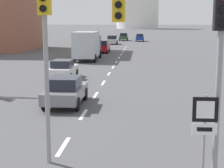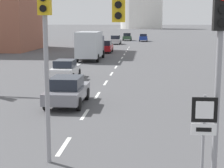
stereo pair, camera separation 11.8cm
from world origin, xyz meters
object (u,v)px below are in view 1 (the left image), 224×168
at_px(traffic_signal_centre_tall, 70,24).
at_px(sedan_near_right, 112,40).
at_px(sedan_near_left, 102,47).
at_px(sedan_far_left, 124,37).
at_px(sedan_distant_centre, 63,69).
at_px(delivery_truck, 87,45).
at_px(sedan_mid_centre, 140,37).
at_px(traffic_signal_near_right, 220,52).
at_px(sedan_far_right, 66,90).
at_px(route_sign_post, 204,129).

distance_m(traffic_signal_centre_tall, sedan_near_right, 58.79).
height_order(sedan_near_left, sedan_far_left, sedan_near_left).
relative_size(sedan_distant_centre, delivery_truck, 0.56).
relative_size(sedan_mid_centre, sedan_far_left, 1.06).
xyz_separation_m(traffic_signal_near_right, sedan_mid_centre, (-2.32, 70.61, -2.77)).
distance_m(sedan_near_left, delivery_truck, 9.85).
bearing_deg(traffic_signal_centre_tall, sedan_near_right, 93.37).
bearing_deg(traffic_signal_near_right, sedan_near_left, 99.83).
height_order(sedan_near_right, delivery_truck, delivery_truck).
bearing_deg(sedan_far_right, sedan_near_left, 92.67).
distance_m(sedan_distant_centre, delivery_truck, 13.78).
relative_size(traffic_signal_near_right, sedan_distant_centre, 1.27).
xyz_separation_m(sedan_mid_centre, sedan_far_right, (-3.41, -60.95, -0.04)).
distance_m(traffic_signal_centre_tall, sedan_near_left, 40.20).
height_order(traffic_signal_near_right, sedan_far_right, traffic_signal_near_right).
xyz_separation_m(traffic_signal_centre_tall, sedan_near_left, (-3.31, 39.92, -3.37)).
distance_m(route_sign_post, sedan_distant_centre, 19.78).
bearing_deg(sedan_far_right, sedan_far_left, 90.12).
bearing_deg(delivery_truck, sedan_distant_centre, -89.26).
xyz_separation_m(sedan_far_left, sedan_distant_centre, (-1.78, -55.10, -0.08)).
relative_size(route_sign_post, sedan_near_left, 0.57).
xyz_separation_m(sedan_far_left, sedan_far_right, (0.13, -63.57, -0.07)).
xyz_separation_m(sedan_near_right, delivery_truck, (-0.46, -28.47, 0.87)).
bearing_deg(route_sign_post, traffic_signal_centre_tall, 151.16).
relative_size(traffic_signal_near_right, sedan_far_right, 1.24).
xyz_separation_m(traffic_signal_near_right, route_sign_post, (-0.32, -0.22, -1.81)).
xyz_separation_m(sedan_mid_centre, sedan_far_left, (-3.55, 2.62, 0.02)).
relative_size(traffic_signal_near_right, sedan_far_left, 1.34).
distance_m(route_sign_post, sedan_far_left, 73.67).
bearing_deg(sedan_far_right, route_sign_post, -61.33).
distance_m(sedan_far_left, sedan_distant_centre, 55.13).
bearing_deg(sedan_distant_centre, sedan_far_left, 88.15).
bearing_deg(sedan_near_right, traffic_signal_centre_tall, -86.63).
height_order(traffic_signal_centre_tall, sedan_far_left, traffic_signal_centre_tall).
bearing_deg(sedan_far_left, traffic_signal_near_right, -85.42).
xyz_separation_m(traffic_signal_centre_tall, sedan_distant_centre, (-3.73, 16.37, -3.45)).
height_order(traffic_signal_centre_tall, sedan_mid_centre, traffic_signal_centre_tall).
distance_m(traffic_signal_near_right, sedan_distant_centre, 19.88).
xyz_separation_m(sedan_near_right, sedan_far_right, (1.64, -50.68, -0.06)).
xyz_separation_m(route_sign_post, sedan_far_left, (-5.54, 73.45, -0.93)).
height_order(sedan_distant_centre, delivery_truck, delivery_truck).
distance_m(traffic_signal_near_right, sedan_mid_centre, 70.71).
bearing_deg(sedan_near_left, traffic_signal_near_right, -80.17).
height_order(traffic_signal_centre_tall, route_sign_post, traffic_signal_centre_tall).
bearing_deg(sedan_distant_centre, traffic_signal_near_right, -67.14).
relative_size(route_sign_post, sedan_distant_centre, 0.64).
bearing_deg(sedan_near_right, sedan_mid_centre, 63.82).
bearing_deg(traffic_signal_centre_tall, sedan_far_right, 102.91).
xyz_separation_m(route_sign_post, sedan_distant_centre, (-7.32, 18.35, -1.01)).
bearing_deg(sedan_near_right, delivery_truck, -90.92).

